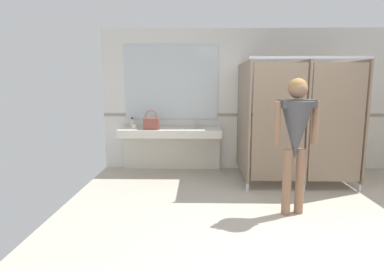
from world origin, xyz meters
TOP-DOWN VIEW (x-y plane):
  - ground_plane at (0.00, 0.00)m, footprint 6.01×6.33m
  - wall_back at (0.00, 2.92)m, footprint 6.01×0.12m
  - wall_back_tile_band at (0.00, 2.86)m, footprint 6.01×0.01m
  - vanity_counter at (-1.70, 2.64)m, footprint 1.86×0.57m
  - mirror_panel at (-1.70, 2.85)m, footprint 1.76×0.02m
  - bathroom_stalls at (0.45, 1.96)m, footprint 1.79×1.40m
  - person_standing at (0.02, 0.63)m, footprint 0.58×0.49m
  - handbag at (-2.02, 2.42)m, footprint 0.28×0.11m
  - soap_dispenser at (-2.43, 2.73)m, footprint 0.07×0.07m
  - paper_cup at (-2.34, 2.48)m, footprint 0.07×0.07m

SIDE VIEW (x-z plane):
  - ground_plane at x=0.00m, z-range -0.10..0.00m
  - vanity_counter at x=-1.70m, z-range 0.14..1.08m
  - paper_cup at x=-2.34m, z-range 0.82..0.91m
  - soap_dispenser at x=-2.43m, z-range 0.81..1.00m
  - handbag at x=-2.02m, z-range 0.77..1.12m
  - wall_back_tile_band at x=0.00m, z-range 1.02..1.08m
  - bathroom_stalls at x=0.45m, z-range 0.05..2.07m
  - person_standing at x=0.02m, z-range 0.23..1.93m
  - wall_back at x=0.00m, z-range 0.00..2.65m
  - mirror_panel at x=-1.70m, z-range 0.97..2.36m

